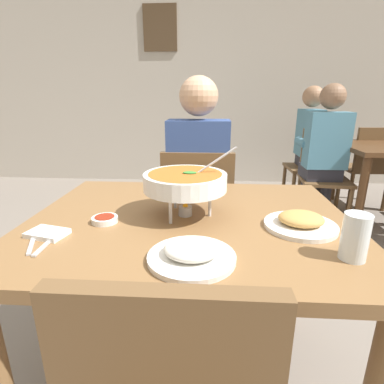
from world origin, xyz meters
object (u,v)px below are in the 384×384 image
at_px(sauce_dish, 105,219).
at_px(chair_bg_left, 323,170).
at_px(diner_main, 198,173).
at_px(rice_plate, 192,253).
at_px(chair_bg_middle, 316,161).
at_px(patron_bg_left, 324,148).
at_px(curry_bowl, 185,182).
at_px(chair_diner_main, 198,211).
at_px(appetizer_plate, 301,222).
at_px(patron_bg_middle, 312,140).
at_px(dining_table_main, 189,246).
at_px(drink_glass, 355,239).
at_px(chair_bg_corner, 368,163).

bearing_deg(sauce_dish, chair_bg_left, 53.45).
bearing_deg(diner_main, rice_plate, -88.54).
bearing_deg(chair_bg_left, rice_plate, -117.36).
xyz_separation_m(chair_bg_middle, patron_bg_left, (-0.13, -0.54, 0.24)).
height_order(curry_bowl, chair_bg_left, curry_bowl).
height_order(chair_diner_main, sauce_dish, chair_diner_main).
relative_size(rice_plate, chair_bg_middle, 0.27).
relative_size(chair_bg_left, chair_bg_middle, 1.00).
relative_size(appetizer_plate, patron_bg_left, 0.18).
distance_m(rice_plate, patron_bg_left, 2.38).
bearing_deg(patron_bg_middle, diner_main, -126.32).
xyz_separation_m(chair_diner_main, chair_bg_left, (1.17, 1.17, 0.00)).
bearing_deg(chair_diner_main, chair_bg_middle, 52.19).
bearing_deg(curry_bowl, patron_bg_middle, 63.17).
bearing_deg(patron_bg_left, sauce_dish, -126.85).
relative_size(diner_main, curry_bowl, 3.94).
distance_m(appetizer_plate, chair_bg_left, 2.16).
height_order(dining_table_main, curry_bowl, curry_bowl).
height_order(drink_glass, chair_bg_left, drink_glass).
relative_size(chair_diner_main, chair_bg_left, 1.00).
relative_size(diner_main, patron_bg_middle, 1.00).
bearing_deg(curry_bowl, diner_main, 88.78).
bearing_deg(chair_bg_corner, chair_bg_left, -148.16).
bearing_deg(diner_main, chair_bg_middle, 51.62).
bearing_deg(diner_main, drink_glass, -66.14).
distance_m(chair_bg_left, patron_bg_left, 0.26).
bearing_deg(drink_glass, diner_main, 113.86).
distance_m(sauce_dish, chair_bg_middle, 2.88).
bearing_deg(dining_table_main, sauce_dish, -167.73).
distance_m(diner_main, chair_bg_middle, 2.03).
xyz_separation_m(drink_glass, patron_bg_left, (0.66, 2.09, -0.09)).
relative_size(chair_diner_main, sauce_dish, 10.00).
xyz_separation_m(drink_glass, chair_bg_left, (0.71, 2.18, -0.32)).
distance_m(chair_bg_left, patron_bg_middle, 0.52).
distance_m(drink_glass, chair_bg_left, 2.32).
xyz_separation_m(chair_diner_main, chair_bg_corner, (1.77, 1.54, 0.00)).
relative_size(sauce_dish, chair_bg_left, 0.10).
height_order(rice_plate, appetizer_plate, same).
relative_size(curry_bowl, chair_bg_left, 0.37).
relative_size(sauce_dish, chair_bg_corner, 0.10).
bearing_deg(chair_bg_corner, curry_bowl, -128.25).
height_order(appetizer_plate, patron_bg_middle, patron_bg_middle).
bearing_deg(patron_bg_middle, sauce_dish, -121.04).
xyz_separation_m(appetizer_plate, chair_bg_middle, (0.87, 2.42, -0.28)).
bearing_deg(dining_table_main, chair_bg_corner, 52.24).
height_order(chair_diner_main, patron_bg_middle, patron_bg_middle).
xyz_separation_m(sauce_dish, chair_bg_left, (1.47, 1.98, -0.28)).
bearing_deg(dining_table_main, curry_bowl, 129.88).
bearing_deg(appetizer_plate, patron_bg_middle, 71.90).
xyz_separation_m(rice_plate, patron_bg_middle, (1.15, 2.68, -0.05)).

